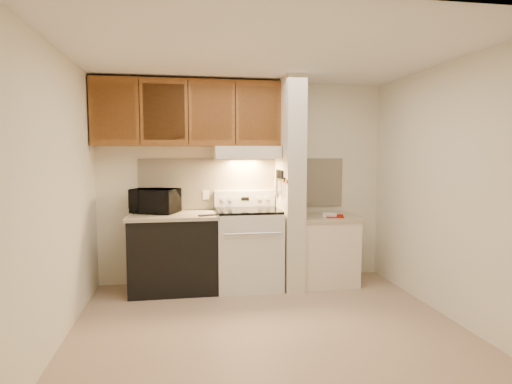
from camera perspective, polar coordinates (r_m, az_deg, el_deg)
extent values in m
plane|color=tan|center=(4.25, 1.36, -17.16)|extent=(3.60, 3.60, 0.00)
plane|color=white|center=(4.03, 1.44, 17.86)|extent=(3.60, 3.60, 0.00)
cube|color=#F0E9CE|center=(5.42, -1.62, 1.31)|extent=(3.60, 2.50, 0.02)
cube|color=#F0E9CE|center=(4.02, -24.71, -0.51)|extent=(0.02, 3.00, 2.50)
cube|color=#F0E9CE|center=(4.64, 23.78, 0.22)|extent=(0.02, 3.00, 2.50)
cube|color=#FFEECA|center=(5.41, -1.61, 1.14)|extent=(2.60, 0.02, 0.63)
cube|color=silver|center=(5.20, -1.07, -7.66)|extent=(0.76, 0.65, 0.92)
cube|color=black|center=(4.89, -0.51, -8.02)|extent=(0.50, 0.01, 0.30)
cylinder|color=silver|center=(4.80, -0.44, -5.57)|extent=(0.65, 0.02, 0.02)
cube|color=black|center=(5.12, -1.08, -2.47)|extent=(0.74, 0.64, 0.03)
cube|color=silver|center=(5.38, -1.53, -0.86)|extent=(0.76, 0.08, 0.20)
cube|color=black|center=(5.34, -1.47, -0.90)|extent=(0.10, 0.01, 0.04)
cylinder|color=silver|center=(5.31, -4.46, -0.96)|extent=(0.05, 0.02, 0.05)
cylinder|color=silver|center=(5.32, -3.38, -0.94)|extent=(0.05, 0.02, 0.05)
cylinder|color=silver|center=(5.37, 0.44, -0.87)|extent=(0.05, 0.02, 0.05)
cylinder|color=silver|center=(5.38, 1.49, -0.85)|extent=(0.05, 0.02, 0.05)
cube|color=black|center=(5.16, -10.89, -8.14)|extent=(1.00, 0.63, 0.87)
cube|color=#B7A98D|center=(5.08, -10.98, -3.13)|extent=(1.04, 0.67, 0.04)
cube|color=black|center=(4.88, -6.33, -3.07)|extent=(0.24, 0.15, 0.02)
cylinder|color=#265E51|center=(5.27, -14.75, -2.17)|extent=(0.11, 0.11, 0.09)
cube|color=#F0E0CC|center=(5.37, -6.67, -0.37)|extent=(0.08, 0.01, 0.12)
imported|color=black|center=(5.21, -13.30, -1.15)|extent=(0.62, 0.53, 0.29)
cube|color=beige|center=(5.18, 4.51, 1.11)|extent=(0.22, 0.70, 2.50)
cube|color=brown|center=(5.15, 3.27, 1.66)|extent=(0.01, 0.70, 0.04)
cube|color=black|center=(5.10, 3.33, 1.85)|extent=(0.02, 0.42, 0.04)
cube|color=silver|center=(4.95, 3.58, 0.59)|extent=(0.01, 0.03, 0.16)
cylinder|color=black|center=(4.94, 3.60, 2.32)|extent=(0.02, 0.02, 0.10)
cube|color=silver|center=(5.03, 3.37, 0.55)|extent=(0.01, 0.04, 0.18)
cylinder|color=black|center=(5.02, 3.38, 2.37)|extent=(0.02, 0.02, 0.10)
cube|color=silver|center=(5.11, 3.18, 0.50)|extent=(0.01, 0.04, 0.20)
cylinder|color=black|center=(5.10, 3.17, 2.41)|extent=(0.02, 0.02, 0.10)
cube|color=silver|center=(5.17, 3.01, 0.79)|extent=(0.01, 0.04, 0.16)
cylinder|color=black|center=(5.17, 3.00, 2.45)|extent=(0.02, 0.02, 0.10)
cube|color=silver|center=(5.27, 2.78, 0.76)|extent=(0.01, 0.04, 0.18)
cylinder|color=black|center=(5.25, 2.80, 2.49)|extent=(0.02, 0.02, 0.10)
cube|color=slate|center=(5.32, 2.68, 0.69)|extent=(0.03, 0.09, 0.22)
cube|color=#F0E0CC|center=(5.43, 9.21, -7.77)|extent=(0.70, 0.60, 0.81)
cube|color=#B7A98D|center=(5.35, 9.27, -3.33)|extent=(0.74, 0.64, 0.04)
cube|color=#AE0F00|center=(5.29, 10.47, -3.18)|extent=(0.28, 0.33, 0.01)
cube|color=white|center=(5.26, 9.81, -3.02)|extent=(0.19, 0.16, 0.04)
cube|color=#F0E0CC|center=(5.19, -1.30, 5.28)|extent=(0.78, 0.44, 0.15)
cube|color=#F0E0CC|center=(4.99, -0.95, 4.77)|extent=(0.78, 0.04, 0.06)
cube|color=brown|center=(5.21, -9.04, 10.29)|extent=(2.18, 0.33, 0.77)
cube|color=brown|center=(5.10, -18.39, 10.20)|extent=(0.46, 0.01, 0.63)
cube|color=black|center=(5.07, -15.29, 10.31)|extent=(0.01, 0.01, 0.73)
cube|color=brown|center=(5.05, -12.17, 10.40)|extent=(0.46, 0.01, 0.63)
cube|color=black|center=(5.05, -9.02, 10.45)|extent=(0.01, 0.01, 0.73)
cube|color=brown|center=(5.06, -5.88, 10.48)|extent=(0.46, 0.01, 0.63)
cube|color=black|center=(5.08, -2.76, 10.47)|extent=(0.01, 0.01, 0.73)
cube|color=brown|center=(5.12, 0.32, 10.44)|extent=(0.46, 0.01, 0.63)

